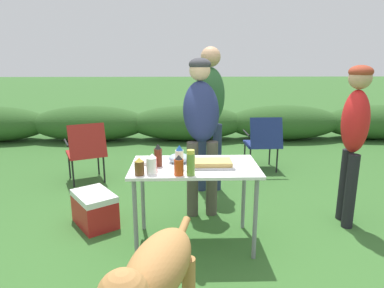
% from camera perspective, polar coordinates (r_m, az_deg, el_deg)
% --- Properties ---
extents(ground_plane, '(60.00, 60.00, 0.00)m').
position_cam_1_polar(ground_plane, '(3.27, 0.40, -16.04)').
color(ground_plane, '#336028').
extents(shrub_hedge, '(14.40, 0.90, 0.71)m').
position_cam_1_polar(shrub_hedge, '(7.05, -0.78, 3.53)').
color(shrub_hedge, '#2D5623').
rests_on(shrub_hedge, ground).
extents(folding_table, '(1.10, 0.64, 0.74)m').
position_cam_1_polar(folding_table, '(2.99, 0.42, -4.98)').
color(folding_table, white).
rests_on(folding_table, ground).
extents(food_tray, '(0.37, 0.23, 0.06)m').
position_cam_1_polar(food_tray, '(2.93, 3.35, -3.31)').
color(food_tray, '#9E9EA3').
rests_on(food_tray, folding_table).
extents(plate_stack, '(0.21, 0.21, 0.03)m').
position_cam_1_polar(plate_stack, '(3.07, -7.39, -2.79)').
color(plate_stack, white).
rests_on(plate_stack, folding_table).
extents(mixing_bowl, '(0.19, 0.19, 0.08)m').
position_cam_1_polar(mixing_bowl, '(3.04, -2.15, -2.36)').
color(mixing_bowl, '#99B2CC').
rests_on(mixing_bowl, folding_table).
extents(paper_cup_stack, '(0.08, 0.08, 0.14)m').
position_cam_1_polar(paper_cup_stack, '(2.75, -6.77, -3.66)').
color(paper_cup_stack, white).
rests_on(paper_cup_stack, folding_table).
extents(mayo_bottle, '(0.07, 0.07, 0.21)m').
position_cam_1_polar(mayo_bottle, '(2.85, -2.11, -2.28)').
color(mayo_bottle, silver).
rests_on(mayo_bottle, folding_table).
extents(bbq_sauce_bottle, '(0.07, 0.07, 0.20)m').
position_cam_1_polar(bbq_sauce_bottle, '(2.94, -5.67, -1.94)').
color(bbq_sauce_bottle, '#562314').
rests_on(bbq_sauce_bottle, folding_table).
extents(hot_sauce_bottle, '(0.08, 0.08, 0.17)m').
position_cam_1_polar(hot_sauce_bottle, '(2.70, -2.21, -3.61)').
color(hot_sauce_bottle, '#CC4214').
rests_on(hot_sauce_bottle, folding_table).
extents(ketchup_bottle, '(0.07, 0.07, 0.15)m').
position_cam_1_polar(ketchup_bottle, '(2.82, -6.63, -3.10)').
color(ketchup_bottle, red).
rests_on(ketchup_bottle, folding_table).
extents(relish_jar, '(0.07, 0.07, 0.21)m').
position_cam_1_polar(relish_jar, '(2.69, -0.21, -3.19)').
color(relish_jar, olive).
rests_on(relish_jar, folding_table).
extents(beer_bottle, '(0.08, 0.08, 0.14)m').
position_cam_1_polar(beer_bottle, '(2.74, -8.77, -3.77)').
color(beer_bottle, brown).
rests_on(beer_bottle, folding_table).
extents(standing_person_in_red_jacket, '(0.41, 0.52, 1.65)m').
position_cam_1_polar(standing_person_in_red_jacket, '(3.59, 1.53, 4.24)').
color(standing_person_in_red_jacket, '#4C473D').
rests_on(standing_person_in_red_jacket, ground).
extents(standing_person_in_dark_puffer, '(0.37, 0.28, 1.78)m').
position_cam_1_polar(standing_person_in_dark_puffer, '(4.18, 3.03, 6.44)').
color(standing_person_in_dark_puffer, '#232D4C').
rests_on(standing_person_in_dark_puffer, ground).
extents(standing_person_in_gray_fleece, '(0.29, 0.37, 1.58)m').
position_cam_1_polar(standing_person_in_gray_fleece, '(3.64, 25.44, 2.39)').
color(standing_person_in_gray_fleece, black).
rests_on(standing_person_in_gray_fleece, ground).
extents(dog, '(0.51, 1.05, 0.75)m').
position_cam_1_polar(dog, '(1.98, -6.25, -21.05)').
color(dog, '#B27A42').
rests_on(dog, ground).
extents(camp_chair_green_behind_table, '(0.49, 0.60, 0.83)m').
position_cam_1_polar(camp_chair_green_behind_table, '(5.14, 11.75, 0.57)').
color(camp_chair_green_behind_table, navy).
rests_on(camp_chair_green_behind_table, ground).
extents(camp_chair_near_hedge, '(0.66, 0.73, 0.83)m').
position_cam_1_polar(camp_chair_near_hedge, '(4.75, -17.23, -0.87)').
color(camp_chair_near_hedge, maroon).
rests_on(camp_chair_near_hedge, ground).
extents(cooler_box, '(0.54, 0.58, 0.34)m').
position_cam_1_polar(cooler_box, '(3.64, -15.91, -10.36)').
color(cooler_box, '#B21E1E').
rests_on(cooler_box, ground).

